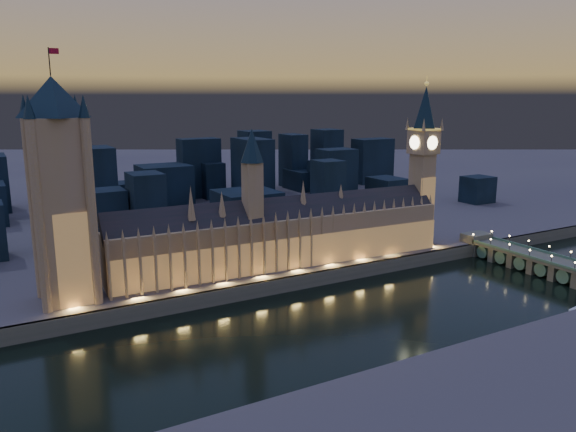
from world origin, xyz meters
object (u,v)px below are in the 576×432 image
elizabeth_tower (423,152)px  westminster_bridge (539,263)px  victoria_tower (60,181)px  palace_of_westminster (284,234)px

elizabeth_tower → westminster_bridge: 96.46m
victoria_tower → westminster_bridge: 267.79m
palace_of_westminster → victoria_tower: (-115.96, 0.18, 38.84)m
victoria_tower → elizabeth_tower: bearing=0.0°
palace_of_westminster → elizabeth_tower: elizabeth_tower is taller
palace_of_westminster → westminster_bridge: (136.89, -65.19, -20.38)m
palace_of_westminster → elizabeth_tower: size_ratio=1.88×
westminster_bridge → palace_of_westminster: bearing=154.5°
westminster_bridge → victoria_tower: bearing=165.5°
victoria_tower → palace_of_westminster: bearing=-0.1°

